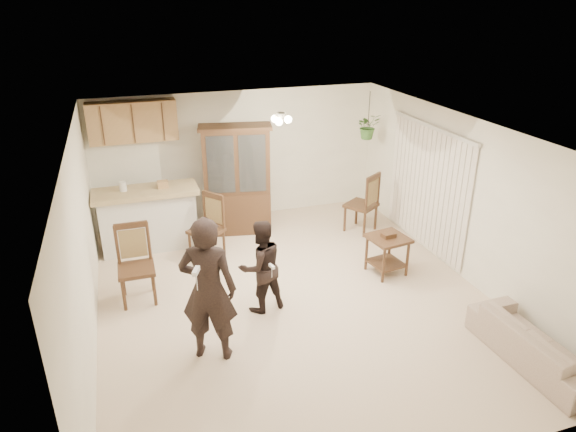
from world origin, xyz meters
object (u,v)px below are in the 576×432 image
object	(u,v)px
adult	(208,292)
chair_hutch_right	(360,214)
child	(261,267)
chair_bar	(138,281)
chair_hutch_left	(207,240)
side_table	(387,254)
sofa	(538,336)
china_hutch	(237,181)

from	to	relation	value
adult	chair_hutch_right	xyz separation A→B (m)	(3.34, 2.75, -0.58)
child	chair_bar	xyz separation A→B (m)	(-1.64, 0.77, -0.35)
chair_hutch_right	chair_hutch_left	bearing A→B (deg)	-30.59
child	side_table	distance (m)	2.23
side_table	chair_bar	xyz separation A→B (m)	(-3.81, 0.41, -0.00)
sofa	side_table	xyz separation A→B (m)	(-0.67, 2.51, -0.04)
child	chair_hutch_left	xyz separation A→B (m)	(-0.45, 1.79, -0.36)
child	side_table	xyz separation A→B (m)	(2.17, 0.36, -0.35)
child	chair_hutch_left	size ratio (longest dim) A/B	1.22
adult	side_table	bearing A→B (deg)	-135.91
sofa	chair_hutch_left	world-z (taller)	chair_hutch_left
child	side_table	bearing A→B (deg)	177.27
china_hutch	chair_hutch_left	bearing A→B (deg)	-120.04
side_table	chair_hutch_left	bearing A→B (deg)	151.35
sofa	side_table	world-z (taller)	sofa
sofa	child	size ratio (longest dim) A/B	1.39
child	side_table	size ratio (longest dim) A/B	1.93
side_table	chair_bar	world-z (taller)	chair_bar
sofa	chair_hutch_right	xyz separation A→B (m)	(-0.36, 4.11, -0.04)
child	chair_bar	size ratio (longest dim) A/B	1.17
chair_bar	chair_hutch_left	size ratio (longest dim) A/B	1.04
child	chair_hutch_right	world-z (taller)	child
adult	china_hutch	world-z (taller)	china_hutch
side_table	chair_bar	distance (m)	3.83
child	chair_hutch_right	distance (m)	3.18
child	chair_bar	distance (m)	1.85
chair_hutch_left	chair_hutch_right	distance (m)	2.94
child	chair_bar	world-z (taller)	child
sofa	chair_bar	world-z (taller)	chair_bar
side_table	chair_hutch_right	world-z (taller)	chair_hutch_right
sofa	china_hutch	bearing A→B (deg)	25.98
sofa	chair_bar	bearing A→B (deg)	55.00
child	adult	bearing A→B (deg)	30.48
sofa	adult	size ratio (longest dim) A/B	1.04
chair_bar	child	bearing A→B (deg)	-24.77
chair_bar	chair_hutch_right	xyz separation A→B (m)	(4.12, 1.19, 0.00)
adult	chair_bar	distance (m)	1.84
china_hutch	side_table	bearing A→B (deg)	-39.86
sofa	side_table	bearing A→B (deg)	13.00
chair_bar	chair_hutch_left	distance (m)	1.57
adult	chair_hutch_right	distance (m)	4.36
sofa	adult	world-z (taller)	adult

